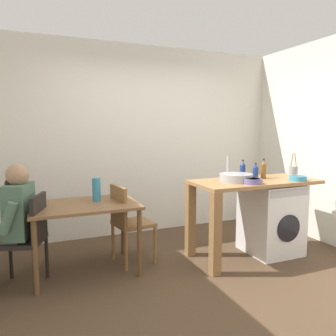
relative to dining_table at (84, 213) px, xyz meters
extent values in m
plane|color=#4C3826|center=(1.00, -0.62, -0.64)|extent=(5.46, 5.46, 0.00)
cube|color=silver|center=(1.00, 1.13, 0.71)|extent=(4.60, 0.10, 2.70)
cube|color=brown|center=(0.00, 0.00, 0.08)|extent=(1.10, 0.76, 0.03)
cylinder|color=brown|center=(-0.50, -0.33, -0.29)|extent=(0.05, 0.05, 0.71)
cylinder|color=brown|center=(0.50, -0.33, -0.29)|extent=(0.05, 0.05, 0.71)
cylinder|color=brown|center=(-0.50, 0.33, -0.29)|extent=(0.05, 0.05, 0.71)
cylinder|color=brown|center=(0.50, 0.33, -0.29)|extent=(0.05, 0.05, 0.71)
cube|color=black|center=(-0.62, -0.10, -0.19)|extent=(0.51, 0.51, 0.04)
cube|color=black|center=(-0.45, -0.16, 0.03)|extent=(0.16, 0.37, 0.45)
cylinder|color=black|center=(-0.73, 0.13, -0.42)|extent=(0.04, 0.04, 0.45)
cylinder|color=black|center=(-0.51, -0.33, -0.42)|extent=(0.04, 0.04, 0.45)
cylinder|color=black|center=(-0.39, 0.01, -0.42)|extent=(0.04, 0.04, 0.45)
cube|color=olive|center=(0.55, 0.05, -0.19)|extent=(0.46, 0.46, 0.04)
cube|color=olive|center=(0.37, 0.02, 0.03)|extent=(0.10, 0.38, 0.45)
cylinder|color=olive|center=(0.70, 0.26, -0.42)|extent=(0.04, 0.04, 0.45)
cylinder|color=olive|center=(0.76, -0.10, -0.42)|extent=(0.04, 0.04, 0.45)
cylinder|color=olive|center=(0.34, 0.20, -0.42)|extent=(0.04, 0.04, 0.45)
cylinder|color=olive|center=(0.40, -0.16, -0.42)|extent=(0.04, 0.04, 0.45)
cylinder|color=#595651|center=(-0.76, 0.04, -0.14)|extent=(0.42, 0.26, 0.14)
cube|color=#4C6B56|center=(-0.62, -0.10, 0.11)|extent=(0.30, 0.39, 0.52)
cylinder|color=#4C6B56|center=(-0.71, -0.29, 0.09)|extent=(0.21, 0.15, 0.31)
cylinder|color=#4C6B56|center=(-0.57, 0.11, 0.09)|extent=(0.21, 0.15, 0.31)
sphere|color=#A57A5B|center=(-0.62, -0.10, 0.45)|extent=(0.21, 0.21, 0.21)
sphere|color=black|center=(-0.68, -0.08, 0.37)|extent=(0.12, 0.12, 0.12)
cube|color=#9E7042|center=(1.94, -0.32, 0.26)|extent=(1.50, 0.68, 0.04)
cube|color=olive|center=(1.24, -0.61, -0.20)|extent=(0.10, 0.10, 0.88)
cube|color=olive|center=(1.24, -0.03, -0.20)|extent=(0.10, 0.10, 0.88)
cube|color=white|center=(2.20, -0.32, -0.21)|extent=(0.60, 0.60, 0.86)
cylinder|color=black|center=(2.20, -0.62, -0.26)|extent=(0.32, 0.02, 0.32)
cube|color=#B2B2B7|center=(2.20, -0.62, 0.16)|extent=(0.54, 0.01, 0.08)
cylinder|color=#9EA0A5|center=(1.67, -0.32, 0.32)|extent=(0.38, 0.38, 0.09)
cylinder|color=#B2B2B7|center=(1.67, -0.14, 0.42)|extent=(0.02, 0.02, 0.28)
cylinder|color=navy|center=(1.88, -0.15, 0.36)|extent=(0.07, 0.07, 0.17)
cone|color=navy|center=(1.88, -0.15, 0.47)|extent=(0.06, 0.06, 0.05)
cylinder|color=#262626|center=(1.88, -0.15, 0.50)|extent=(0.03, 0.03, 0.02)
cylinder|color=navy|center=(2.00, -0.24, 0.35)|extent=(0.07, 0.07, 0.14)
cone|color=navy|center=(2.00, -0.24, 0.44)|extent=(0.06, 0.06, 0.04)
cylinder|color=#262626|center=(2.00, -0.24, 0.46)|extent=(0.03, 0.03, 0.02)
cylinder|color=brown|center=(2.12, -0.24, 0.36)|extent=(0.07, 0.07, 0.17)
cone|color=brown|center=(2.12, -0.24, 0.47)|extent=(0.06, 0.06, 0.05)
cylinder|color=#262626|center=(2.12, -0.24, 0.51)|extent=(0.03, 0.03, 0.02)
cylinder|color=slate|center=(1.75, -0.52, 0.31)|extent=(0.21, 0.21, 0.06)
cylinder|color=#3D375B|center=(1.75, -0.52, 0.32)|extent=(0.17, 0.17, 0.03)
cylinder|color=gray|center=(2.57, -0.27, 0.34)|extent=(0.11, 0.11, 0.13)
cylinder|color=#99724C|center=(2.55, -0.26, 0.49)|extent=(0.01, 0.04, 0.18)
cylinder|color=#99724C|center=(2.59, -0.28, 0.49)|extent=(0.01, 0.05, 0.18)
cylinder|color=teal|center=(2.39, -0.54, 0.30)|extent=(0.20, 0.20, 0.05)
cylinder|color=#1E546B|center=(2.39, -0.54, 0.32)|extent=(0.16, 0.16, 0.03)
cylinder|color=teal|center=(0.15, 0.10, 0.22)|extent=(0.09, 0.09, 0.25)
cube|color=#B2B2B7|center=(1.89, -0.42, 0.28)|extent=(0.15, 0.06, 0.01)
cube|color=#262628|center=(1.89, -0.42, 0.28)|extent=(0.15, 0.06, 0.01)
camera|label=1|loc=(-0.49, -3.45, 0.88)|focal=35.08mm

